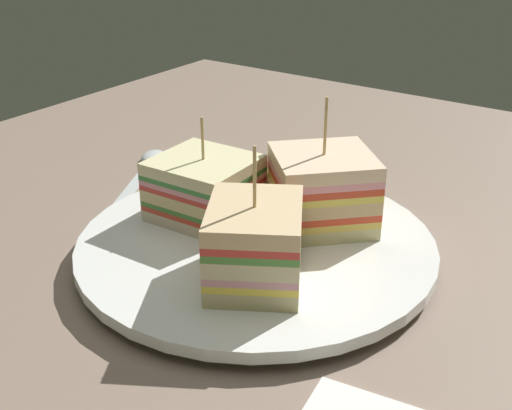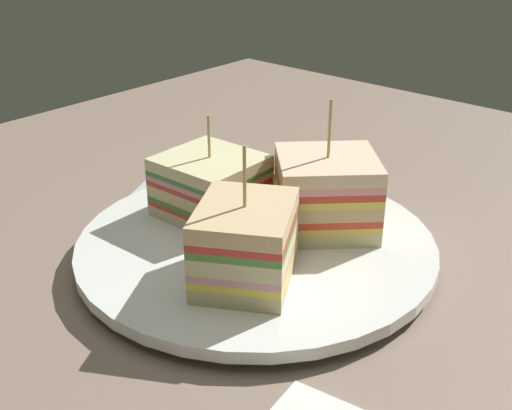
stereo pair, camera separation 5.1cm
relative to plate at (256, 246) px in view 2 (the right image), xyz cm
name	(u,v)px [view 2 (the right image)]	position (x,y,z in cm)	size (l,w,h in cm)	color
ground_plane	(256,267)	(0.00, 0.00, -1.92)	(101.30, 92.29, 1.80)	#826D5E
plate	(256,246)	(0.00, 0.00, 0.00)	(28.34, 28.34, 1.69)	white
sandwich_wedge_0	(245,244)	(-4.91, -3.31, 3.53)	(9.94, 9.40, 10.13)	#D0C085
sandwich_wedge_1	(326,193)	(5.19, -2.87, 3.73)	(10.64, 10.64, 10.82)	beige
sandwich_wedge_2	(211,186)	(0.96, 5.85, 3.22)	(7.58, 8.06, 8.73)	beige
chip_pile	(261,228)	(0.59, -0.04, 1.45)	(5.61, 5.77, 1.70)	#E1BF63
spoon	(170,160)	(8.96, 20.18, -0.63)	(13.28, 7.82, 1.00)	silver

